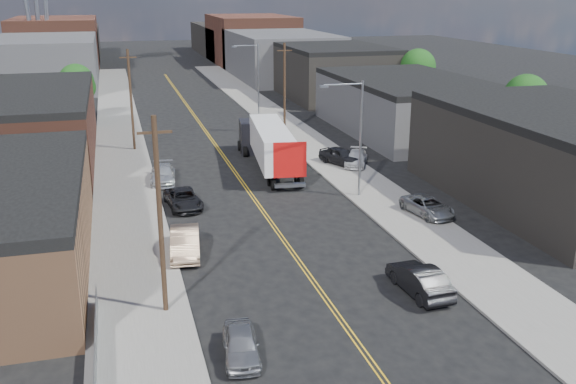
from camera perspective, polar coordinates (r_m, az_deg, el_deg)
ground at (r=81.52m, az=-8.13°, el=6.49°), size 260.00×260.00×0.00m
centerline at (r=66.99m, az=-6.43°, el=4.14°), size 0.32×120.00×0.01m
sidewalk_left at (r=66.24m, az=-14.59°, el=3.59°), size 5.00×140.00×0.15m
sidewalk_right at (r=69.03m, az=1.39°, el=4.71°), size 5.00×140.00×0.15m
warehouse_brown at (r=65.08m, az=-22.30°, el=5.50°), size 12.00×26.00×6.60m
industrial_right_a at (r=52.10m, az=23.00°, el=2.95°), size 14.00×22.00×7.10m
industrial_right_b at (r=73.85m, az=10.60°, el=7.62°), size 14.00×24.00×6.10m
industrial_right_c at (r=97.54m, az=3.93°, el=10.69°), size 14.00×22.00×7.60m
skyline_left_a at (r=115.43m, az=-20.66°, el=10.80°), size 16.00×30.00×8.00m
skyline_right_a at (r=118.82m, az=-0.71°, el=12.06°), size 16.00×30.00×8.00m
skyline_left_b at (r=140.17m, az=-19.91°, el=12.31°), size 16.00×26.00×10.00m
skyline_right_b at (r=142.98m, az=-3.32°, el=13.38°), size 16.00×26.00×10.00m
skyline_left_c at (r=160.18m, az=-19.38°, el=12.36°), size 16.00×40.00×7.00m
skyline_right_c at (r=162.65m, az=-4.84°, el=13.32°), size 16.00×40.00×7.00m
streetlight_near at (r=48.82m, az=6.07°, el=5.51°), size 3.39×0.25×9.00m
streetlight_far at (r=81.96m, az=-2.94°, el=10.47°), size 3.39×0.25×9.00m
utility_pole_left_near at (r=31.23m, az=-11.31°, el=-2.09°), size 1.60×0.26×10.00m
utility_pole_left_far at (r=65.27m, az=-13.78°, el=7.99°), size 1.60×0.26×10.00m
utility_pole_right at (r=70.58m, az=-0.31°, el=9.18°), size 1.60×0.26×10.00m
tree_left_far at (r=82.24m, az=-18.25°, el=9.11°), size 4.35×4.20×6.97m
tree_right_near at (r=69.16m, az=20.39°, el=7.69°), size 4.60×4.48×7.44m
tree_right_far at (r=89.51m, az=11.49°, el=10.65°), size 4.85×4.76×7.91m
semi_truck at (r=57.76m, az=-1.87°, el=4.42°), size 4.02×15.77×4.06m
car_left_a at (r=28.87m, az=-4.21°, el=-13.35°), size 1.98×4.00×1.31m
car_left_b at (r=39.46m, az=-9.15°, el=-4.45°), size 2.26×5.08×1.62m
car_left_c at (r=47.98m, az=-9.31°, el=-0.61°), size 2.70×5.04×1.35m
car_left_d at (r=54.52m, az=-11.07°, el=1.55°), size 2.49×5.07×1.42m
car_right_oncoming at (r=35.00m, az=11.59°, el=-7.61°), size 1.92×4.83×1.56m
car_right_lot_a at (r=46.46m, az=12.32°, el=-1.25°), size 2.86×4.89×1.28m
car_right_lot_b at (r=58.63m, az=6.09°, el=3.00°), size 3.61×4.76×1.29m
car_right_lot_c at (r=58.77m, az=4.74°, el=3.21°), size 3.62×4.95×1.57m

